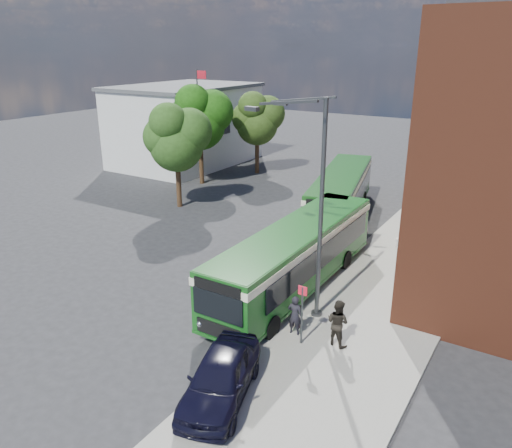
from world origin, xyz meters
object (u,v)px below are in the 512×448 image
Objects in this scene: bus_front at (296,253)px; parked_car at (220,377)px; street_lamp at (313,208)px; bus_rear at (341,190)px.

bus_front is 2.76× the size of parked_car.
street_lamp reaches higher than parked_car.
bus_front and bus_rear have the same top height.
bus_front is 10.97m from bus_rear.
parked_car is at bearing -78.33° from bus_rear.
bus_rear is 19.35m from parked_car.
street_lamp is at bearing -49.17° from bus_front.
parked_car is at bearing -78.75° from bus_front.
street_lamp is 7.40m from parked_car.
bus_front is at bearing 130.83° from street_lamp.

